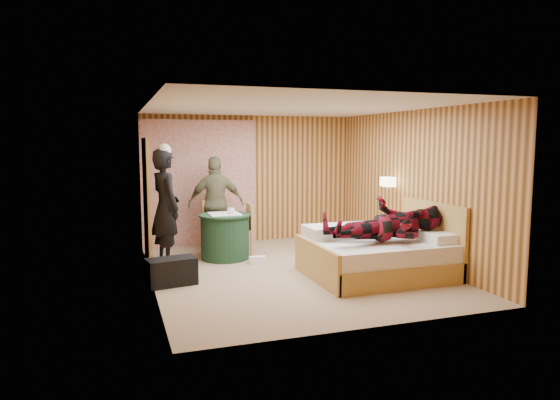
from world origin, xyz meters
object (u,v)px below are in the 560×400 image
object	(u,v)px
bed	(378,255)
woman_standing	(166,207)
duffel_bag	(171,272)
man_at_table	(216,204)
chair_near	(244,226)
man_on_bed	(388,213)
wall_lamp	(388,182)
chair_far	(215,221)
round_table	(225,236)
nightstand	(387,242)

from	to	relation	value
bed	woman_standing	bearing A→B (deg)	150.40
duffel_bag	man_at_table	size ratio (longest dim) A/B	0.39
bed	chair_near	size ratio (longest dim) A/B	2.19
woman_standing	man_on_bed	bearing A→B (deg)	-139.62
wall_lamp	chair_near	distance (m)	2.61
wall_lamp	bed	world-z (taller)	wall_lamp
man_on_bed	chair_near	bearing A→B (deg)	126.36
wall_lamp	woman_standing	size ratio (longest dim) A/B	0.14
chair_far	woman_standing	size ratio (longest dim) A/B	0.50
bed	round_table	bearing A→B (deg)	137.29
bed	chair_far	xyz separation A→B (m)	(-1.96, 2.47, 0.23)
man_on_bed	nightstand	bearing A→B (deg)	59.29
round_table	man_on_bed	world-z (taller)	man_on_bed
round_table	chair_near	bearing A→B (deg)	21.30
woman_standing	wall_lamp	bearing A→B (deg)	-115.57
nightstand	woman_standing	distance (m)	3.79
nightstand	chair_near	size ratio (longest dim) A/B	0.60
duffel_bag	nightstand	bearing A→B (deg)	-1.67
duffel_bag	man_on_bed	size ratio (longest dim) A/B	0.38
bed	man_on_bed	distance (m)	0.70
man_at_table	man_on_bed	bearing A→B (deg)	129.57
bed	man_at_table	size ratio (longest dim) A/B	1.16
nightstand	man_on_bed	distance (m)	1.59
nightstand	chair_near	distance (m)	2.50
bed	chair_far	distance (m)	3.16
bed	woman_standing	world-z (taller)	woman_standing
bed	nightstand	bearing A→B (deg)	52.98
woman_standing	nightstand	bearing A→B (deg)	-117.10
round_table	chair_far	world-z (taller)	chair_far
bed	chair_near	bearing A→B (deg)	129.02
man_at_table	man_on_bed	xyz separation A→B (m)	(1.95, -2.74, 0.11)
nightstand	bed	bearing A→B (deg)	-127.02
woman_standing	man_at_table	size ratio (longest dim) A/B	1.09
chair_near	duffel_bag	size ratio (longest dim) A/B	1.36
round_table	chair_far	distance (m)	0.70
round_table	man_at_table	xyz separation A→B (m)	(-0.00, 0.73, 0.47)
bed	chair_far	size ratio (longest dim) A/B	2.15
nightstand	man_on_bed	bearing A→B (deg)	-120.71
duffel_bag	wall_lamp	bearing A→B (deg)	-0.37
round_table	woman_standing	world-z (taller)	woman_standing
wall_lamp	man_at_table	size ratio (longest dim) A/B	0.15
bed	man_at_table	xyz separation A→B (m)	(-1.93, 2.51, 0.55)
man_at_table	man_on_bed	world-z (taller)	man_on_bed
man_on_bed	round_table	bearing A→B (deg)	134.21
wall_lamp	nightstand	size ratio (longest dim) A/B	0.48
bed	woman_standing	distance (m)	3.41
chair_near	wall_lamp	bearing A→B (deg)	73.29
chair_far	wall_lamp	bearing A→B (deg)	-51.00
chair_far	nightstand	bearing A→B (deg)	-52.92
bed	man_on_bed	size ratio (longest dim) A/B	1.13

